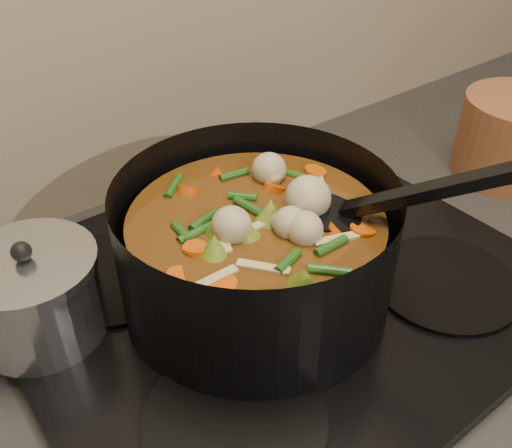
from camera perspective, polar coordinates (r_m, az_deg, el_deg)
stovetop at (r=0.72m, az=2.19°, el=-6.21°), size 0.62×0.54×0.03m
stockpot at (r=0.65m, az=0.07°, el=-2.61°), size 0.38×0.41×0.23m
saucepan at (r=0.67m, az=-21.24°, el=-6.61°), size 0.15×0.15×0.12m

